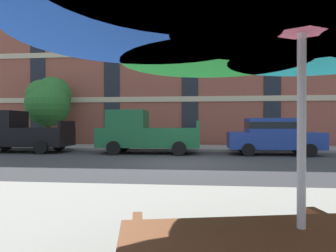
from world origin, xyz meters
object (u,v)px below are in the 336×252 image
object	(u,v)px
pickup_black	(18,133)
patio_umbrella	(302,6)
pickup_green	(145,133)
sedan_blue	(273,135)
street_tree_left	(48,100)

from	to	relation	value
pickup_black	patio_umbrella	distance (m)	16.37
pickup_green	sedan_blue	world-z (taller)	pickup_green
sedan_blue	patio_umbrella	size ratio (longest dim) A/B	1.07
patio_umbrella	pickup_black	bearing A→B (deg)	128.89
pickup_black	sedan_blue	size ratio (longest dim) A/B	1.16
sedan_blue	patio_umbrella	distance (m)	13.11
street_tree_left	pickup_green	bearing A→B (deg)	-26.29
pickup_green	sedan_blue	xyz separation A→B (m)	(6.34, -0.00, -0.08)
pickup_black	sedan_blue	world-z (taller)	pickup_black
pickup_black	pickup_green	distance (m)	6.84
pickup_green	patio_umbrella	size ratio (longest dim) A/B	1.24
pickup_black	street_tree_left	world-z (taller)	street_tree_left
pickup_green	street_tree_left	world-z (taller)	street_tree_left
patio_umbrella	sedan_blue	bearing A→B (deg)	76.99
pickup_black	street_tree_left	xyz separation A→B (m)	(-0.10, 3.43, 2.02)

